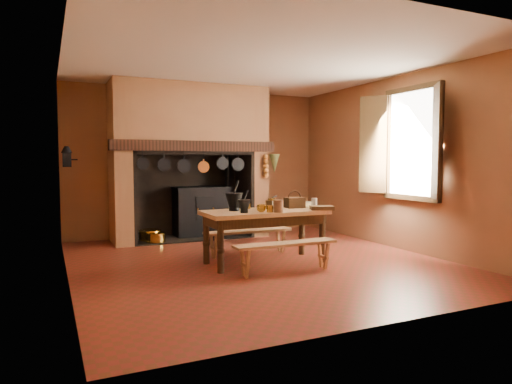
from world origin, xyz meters
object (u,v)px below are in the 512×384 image
(work_table, at_px, (265,219))
(coffee_grinder, at_px, (271,204))
(iron_range, at_px, (201,211))
(wicker_basket, at_px, (295,202))
(bench_front, at_px, (286,250))
(mixing_bowl, at_px, (302,204))

(work_table, xyz_separation_m, coffee_grinder, (0.16, 0.11, 0.19))
(coffee_grinder, bearing_deg, iron_range, 72.96)
(iron_range, bearing_deg, wicker_basket, -75.46)
(iron_range, distance_m, coffee_grinder, 2.51)
(iron_range, bearing_deg, bench_front, -88.27)
(work_table, distance_m, wicker_basket, 0.59)
(bench_front, bearing_deg, work_table, 90.00)
(work_table, distance_m, bench_front, 0.70)
(iron_range, xyz_separation_m, bench_front, (0.10, -3.19, -0.19))
(bench_front, height_order, coffee_grinder, coffee_grinder)
(bench_front, xyz_separation_m, coffee_grinder, (0.16, 0.72, 0.52))
(wicker_basket, bearing_deg, bench_front, -124.19)
(bench_front, relative_size, wicker_basket, 5.06)
(work_table, xyz_separation_m, wicker_basket, (0.54, 0.12, 0.20))
(wicker_basket, bearing_deg, work_table, -165.55)
(work_table, xyz_separation_m, bench_front, (0.00, -0.62, -0.33))
(bench_front, distance_m, mixing_bowl, 1.18)
(work_table, height_order, coffee_grinder, coffee_grinder)
(iron_range, distance_m, wicker_basket, 2.56)
(bench_front, bearing_deg, coffee_grinder, 77.74)
(iron_range, xyz_separation_m, work_table, (0.10, -2.58, 0.14))
(bench_front, xyz_separation_m, mixing_bowl, (0.71, 0.80, 0.49))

